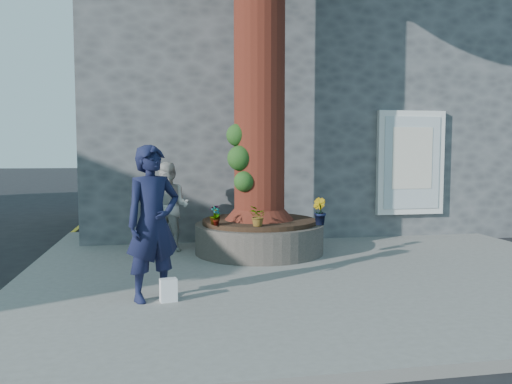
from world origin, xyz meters
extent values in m
plane|color=black|center=(0.00, 0.00, 0.00)|extent=(120.00, 120.00, 0.00)
cube|color=slate|center=(1.50, 1.00, 0.06)|extent=(9.00, 8.00, 0.12)
cube|color=yellow|center=(-3.05, 1.00, 0.00)|extent=(0.10, 30.00, 0.01)
cube|color=#47494B|center=(2.50, 7.20, 3.00)|extent=(10.00, 8.00, 6.00)
cube|color=black|center=(2.50, 7.20, 6.15)|extent=(10.30, 8.30, 0.30)
cube|color=white|center=(4.30, 3.14, 1.70)|extent=(1.50, 0.12, 2.20)
cube|color=silver|center=(4.30, 3.08, 1.70)|extent=(1.25, 0.04, 1.95)
cube|color=silver|center=(4.30, 3.06, 1.80)|extent=(0.90, 0.02, 1.30)
cylinder|color=black|center=(0.80, 2.00, 0.38)|extent=(2.30, 2.30, 0.52)
cylinder|color=black|center=(0.80, 2.00, 0.68)|extent=(2.04, 2.04, 0.08)
cylinder|color=#4A1912|center=(0.80, 2.00, 4.47)|extent=(0.90, 0.90, 7.50)
cone|color=#4A1912|center=(0.80, 2.00, 1.07)|extent=(1.24, 1.24, 0.70)
sphere|color=#154015|center=(0.42, 1.80, 1.82)|extent=(0.44, 0.44, 0.44)
sphere|color=#154015|center=(0.48, 1.70, 1.42)|extent=(0.36, 0.36, 0.36)
sphere|color=#154015|center=(0.40, 1.92, 2.22)|extent=(0.40, 0.40, 0.40)
imported|color=black|center=(-1.01, -0.64, 1.06)|extent=(0.82, 0.71, 1.89)
imported|color=#B3B0AB|center=(-0.80, 2.42, 0.93)|extent=(0.97, 0.88, 1.63)
cube|color=white|center=(-0.84, -0.75, 0.26)|extent=(0.22, 0.16, 0.28)
imported|color=gray|center=(-0.05, 1.36, 0.88)|extent=(0.20, 0.19, 0.32)
imported|color=gray|center=(1.65, 1.15, 0.94)|extent=(0.31, 0.31, 0.45)
imported|color=gray|center=(-0.05, 1.48, 0.88)|extent=(0.24, 0.24, 0.33)
imported|color=gray|center=(0.62, 1.15, 0.89)|extent=(0.32, 0.34, 0.33)
camera|label=1|loc=(-0.85, -6.74, 1.91)|focal=35.00mm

